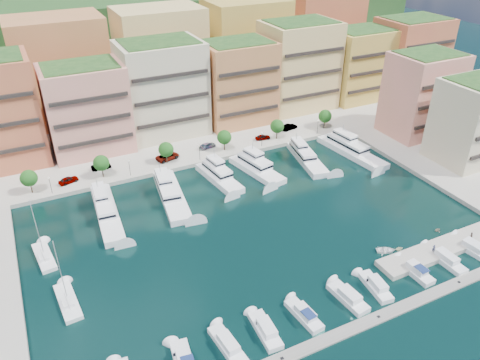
{
  "coord_description": "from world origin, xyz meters",
  "views": [
    {
      "loc": [
        -37.63,
        -68.0,
        57.29
      ],
      "look_at": [
        0.96,
        9.99,
        6.0
      ],
      "focal_mm": 35.0,
      "sensor_mm": 36.0,
      "label": 1
    }
  ],
  "objects_px": {
    "cruiser_3": "(265,331)",
    "car_4": "(263,137)",
    "tree_2": "(166,150)",
    "cruiser_9": "(472,248)",
    "yacht_6": "(350,149)",
    "cruiser_5": "(348,298)",
    "car_1": "(101,166)",
    "lamppost_4": "(318,125)",
    "yacht_4": "(256,168)",
    "cruiser_6": "(376,287)",
    "yacht_3": "(218,175)",
    "yacht_2": "(170,193)",
    "tender_1": "(399,248)",
    "car_5": "(289,127)",
    "tree_0": "(29,178)",
    "lamppost_0": "(50,182)",
    "lamppost_2": "(199,150)",
    "tree_5": "(325,116)",
    "cruiser_2": "(228,346)",
    "lamppost_3": "(262,137)",
    "cruiser_7": "(415,271)",
    "car_2": "(168,156)",
    "car_0": "(68,180)",
    "yacht_1": "(106,210)",
    "sailboat_1": "(68,302)",
    "tender_3": "(438,230)",
    "cruiser_8": "(445,259)",
    "tree_4": "(277,126)",
    "tree_1": "(101,163)",
    "lamppost_1": "(129,165)",
    "tender_0": "(386,250)",
    "yacht_5": "(306,156)",
    "person_1": "(471,236)",
    "person_0": "(434,248)",
    "cruiser_4": "(304,315)"
  },
  "relations": [
    {
      "from": "tree_4",
      "to": "cruiser_4",
      "type": "xyz_separation_m",
      "value": [
        -28.68,
        -58.1,
        -4.17
      ]
    },
    {
      "from": "tree_5",
      "to": "tender_1",
      "type": "distance_m",
      "value": 55.36
    },
    {
      "from": "yacht_6",
      "to": "cruiser_5",
      "type": "bearing_deg",
      "value": -127.92
    },
    {
      "from": "car_1",
      "to": "cruiser_8",
      "type": "bearing_deg",
      "value": -141.7
    },
    {
      "from": "tree_2",
      "to": "cruiser_4",
      "type": "height_order",
      "value": "tree_2"
    },
    {
      "from": "tree_2",
      "to": "cruiser_9",
      "type": "height_order",
      "value": "tree_2"
    },
    {
      "from": "yacht_2",
      "to": "car_1",
      "type": "height_order",
      "value": "yacht_2"
    },
    {
      "from": "lamppost_2",
      "to": "yacht_6",
      "type": "height_order",
      "value": "yacht_6"
    },
    {
      "from": "car_4",
      "to": "tender_0",
      "type": "bearing_deg",
      "value": -176.29
    },
    {
      "from": "yacht_4",
      "to": "cruiser_6",
      "type": "bearing_deg",
      "value": -91.05
    },
    {
      "from": "car_0",
      "to": "cruiser_8",
      "type": "bearing_deg",
      "value": -152.5
    },
    {
      "from": "cruiser_2",
      "to": "car_5",
      "type": "bearing_deg",
      "value": 51.84
    },
    {
      "from": "cruiser_7",
      "to": "tender_0",
      "type": "bearing_deg",
      "value": 93.74
    },
    {
      "from": "yacht_6",
      "to": "cruiser_8",
      "type": "height_order",
      "value": "yacht_6"
    },
    {
      "from": "lamppost_4",
      "to": "yacht_1",
      "type": "height_order",
      "value": "yacht_1"
    },
    {
      "from": "tree_0",
      "to": "lamppost_0",
      "type": "relative_size",
      "value": 1.35
    },
    {
      "from": "sailboat_1",
      "to": "tender_3",
      "type": "height_order",
      "value": "sailboat_1"
    },
    {
      "from": "tender_0",
      "to": "car_0",
      "type": "distance_m",
      "value": 72.32
    },
    {
      "from": "tender_1",
      "to": "car_4",
      "type": "xyz_separation_m",
      "value": [
        -0.8,
        53.09,
        1.27
      ]
    },
    {
      "from": "lamppost_3",
      "to": "tender_1",
      "type": "height_order",
      "value": "lamppost_3"
    },
    {
      "from": "tender_3",
      "to": "yacht_6",
      "type": "bearing_deg",
      "value": -2.3
    },
    {
      "from": "tree_4",
      "to": "yacht_3",
      "type": "height_order",
      "value": "tree_4"
    },
    {
      "from": "yacht_5",
      "to": "person_1",
      "type": "relative_size",
      "value": 12.07
    },
    {
      "from": "tender_3",
      "to": "tree_4",
      "type": "bearing_deg",
      "value": 15.89
    },
    {
      "from": "tree_5",
      "to": "car_1",
      "type": "bearing_deg",
      "value": 176.36
    },
    {
      "from": "lamppost_1",
      "to": "tender_0",
      "type": "height_order",
      "value": "lamppost_1"
    },
    {
      "from": "cruiser_8",
      "to": "car_5",
      "type": "height_order",
      "value": "car_5"
    },
    {
      "from": "tree_0",
      "to": "cruiser_2",
      "type": "xyz_separation_m",
      "value": [
        21.81,
        -58.09,
        -4.2
      ]
    },
    {
      "from": "cruiser_9",
      "to": "car_2",
      "type": "xyz_separation_m",
      "value": [
        -40.61,
        59.75,
        1.31
      ]
    },
    {
      "from": "yacht_6",
      "to": "lamppost_2",
      "type": "bearing_deg",
      "value": 162.04
    },
    {
      "from": "tender_3",
      "to": "cruiser_6",
      "type": "bearing_deg",
      "value": 114.9
    },
    {
      "from": "tree_0",
      "to": "tree_2",
      "type": "xyz_separation_m",
      "value": [
        32.0,
        0.0,
        0.0
      ]
    },
    {
      "from": "lamppost_3",
      "to": "cruiser_3",
      "type": "relative_size",
      "value": 0.52
    },
    {
      "from": "lamppost_1",
      "to": "car_2",
      "type": "distance_m",
      "value": 11.65
    },
    {
      "from": "lamppost_4",
      "to": "tender_0",
      "type": "bearing_deg",
      "value": -109.76
    },
    {
      "from": "cruiser_3",
      "to": "car_4",
      "type": "xyz_separation_m",
      "value": [
        32.0,
        59.34,
        1.17
      ]
    },
    {
      "from": "cruiser_9",
      "to": "yacht_3",
      "type": "bearing_deg",
      "value": 125.17
    },
    {
      "from": "car_1",
      "to": "person_0",
      "type": "relative_size",
      "value": 2.97
    },
    {
      "from": "lamppost_3",
      "to": "cruiser_7",
      "type": "bearing_deg",
      "value": -89.03
    },
    {
      "from": "tree_1",
      "to": "lamppost_4",
      "type": "relative_size",
      "value": 1.35
    },
    {
      "from": "yacht_3",
      "to": "car_0",
      "type": "height_order",
      "value": "yacht_3"
    },
    {
      "from": "cruiser_6",
      "to": "car_2",
      "type": "bearing_deg",
      "value": 106.04
    },
    {
      "from": "tender_1",
      "to": "car_5",
      "type": "height_order",
      "value": "car_5"
    },
    {
      "from": "lamppost_1",
      "to": "tender_1",
      "type": "xyz_separation_m",
      "value": [
        39.05,
        -49.54,
        -3.38
      ]
    },
    {
      "from": "yacht_3",
      "to": "cruiser_6",
      "type": "bearing_deg",
      "value": -78.82
    },
    {
      "from": "car_1",
      "to": "lamppost_4",
      "type": "bearing_deg",
      "value": -96.53
    },
    {
      "from": "yacht_6",
      "to": "tree_2",
      "type": "bearing_deg",
      "value": 162.37
    },
    {
      "from": "cruiser_5",
      "to": "lamppost_2",
      "type": "bearing_deg",
      "value": 94.18
    },
    {
      "from": "cruiser_9",
      "to": "car_4",
      "type": "distance_m",
      "value": 60.79
    },
    {
      "from": "cruiser_3",
      "to": "car_4",
      "type": "bearing_deg",
      "value": 61.66
    }
  ]
}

